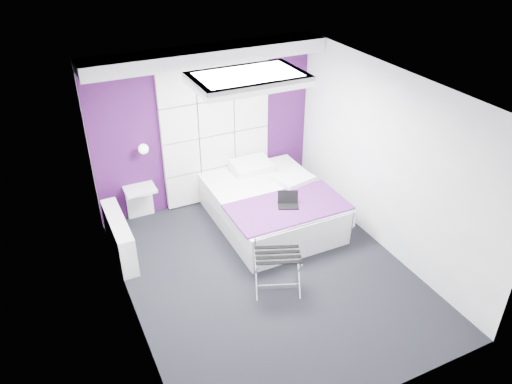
# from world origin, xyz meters

# --- Properties ---
(floor) EXTENTS (4.40, 4.40, 0.00)m
(floor) POSITION_xyz_m (0.00, 0.00, 0.00)
(floor) COLOR black
(floor) RESTS_ON ground
(ceiling) EXTENTS (4.40, 4.40, 0.00)m
(ceiling) POSITION_xyz_m (0.00, 0.00, 2.60)
(ceiling) COLOR white
(ceiling) RESTS_ON wall_back
(wall_back) EXTENTS (3.60, 0.00, 3.60)m
(wall_back) POSITION_xyz_m (0.00, 2.20, 1.30)
(wall_back) COLOR silver
(wall_back) RESTS_ON floor
(wall_left) EXTENTS (0.00, 4.40, 4.40)m
(wall_left) POSITION_xyz_m (-1.80, 0.00, 1.30)
(wall_left) COLOR silver
(wall_left) RESTS_ON floor
(wall_right) EXTENTS (0.00, 4.40, 4.40)m
(wall_right) POSITION_xyz_m (1.80, 0.00, 1.30)
(wall_right) COLOR silver
(wall_right) RESTS_ON floor
(accent_wall) EXTENTS (3.58, 0.02, 2.58)m
(accent_wall) POSITION_xyz_m (0.00, 2.19, 1.30)
(accent_wall) COLOR #3D0F45
(accent_wall) RESTS_ON wall_back
(soffit) EXTENTS (3.58, 0.50, 0.20)m
(soffit) POSITION_xyz_m (0.00, 1.95, 2.50)
(soffit) COLOR white
(soffit) RESTS_ON wall_back
(headboard) EXTENTS (1.80, 0.08, 2.30)m
(headboard) POSITION_xyz_m (0.15, 2.14, 1.17)
(headboard) COLOR silver
(headboard) RESTS_ON wall_back
(skylight) EXTENTS (1.36, 0.86, 0.12)m
(skylight) POSITION_xyz_m (0.00, 0.60, 2.55)
(skylight) COLOR white
(skylight) RESTS_ON ceiling
(wall_lamp) EXTENTS (0.15, 0.15, 0.15)m
(wall_lamp) POSITION_xyz_m (-1.05, 2.06, 1.22)
(wall_lamp) COLOR white
(wall_lamp) RESTS_ON wall_back
(radiator) EXTENTS (0.22, 1.20, 0.60)m
(radiator) POSITION_xyz_m (-1.69, 1.30, 0.30)
(radiator) COLOR white
(radiator) RESTS_ON floor
(bed) EXTENTS (1.71, 2.07, 0.72)m
(bed) POSITION_xyz_m (0.61, 1.11, 0.31)
(bed) COLOR white
(bed) RESTS_ON floor
(nightstand) EXTENTS (0.46, 0.36, 0.05)m
(nightstand) POSITION_xyz_m (-1.18, 2.02, 0.57)
(nightstand) COLOR white
(nightstand) RESTS_ON wall_back
(luggage_rack) EXTENTS (0.57, 0.42, 0.56)m
(luggage_rack) POSITION_xyz_m (-0.03, -0.32, 0.28)
(luggage_rack) COLOR silver
(luggage_rack) RESTS_ON floor
(laptop) EXTENTS (0.29, 0.21, 0.21)m
(laptop) POSITION_xyz_m (0.61, 0.62, 0.63)
(laptop) COLOR black
(laptop) RESTS_ON bed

